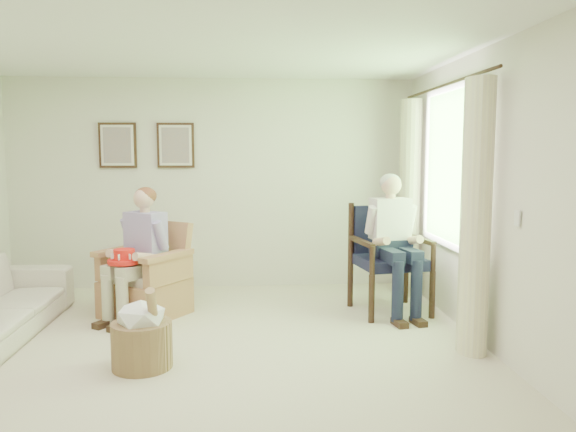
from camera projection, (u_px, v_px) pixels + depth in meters
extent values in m
plane|color=beige|center=(193.00, 369.00, 4.42)|extent=(5.50, 5.50, 0.00)
cube|color=silver|center=(213.00, 184.00, 7.00)|extent=(5.00, 0.04, 2.60)
cube|color=silver|center=(85.00, 297.00, 1.55)|extent=(5.00, 0.04, 2.60)
cube|color=silver|center=(508.00, 203.00, 4.44)|extent=(0.04, 5.50, 2.60)
cube|color=white|center=(187.00, 29.00, 4.12)|extent=(5.00, 5.50, 0.02)
cube|color=#2D6B23|center=(452.00, 167.00, 5.60)|extent=(0.02, 1.40, 1.50)
cube|color=white|center=(453.00, 87.00, 5.51)|extent=(0.04, 1.52, 0.06)
cube|color=white|center=(448.00, 244.00, 5.69)|extent=(0.04, 1.52, 0.06)
cylinder|color=#382114|center=(444.00, 85.00, 5.50)|extent=(0.03, 2.50, 0.03)
cylinder|color=beige|center=(476.00, 218.00, 4.66)|extent=(0.34, 0.34, 2.30)
cylinder|color=beige|center=(409.00, 199.00, 6.61)|extent=(0.34, 0.34, 2.30)
cube|color=#382114|center=(118.00, 145.00, 6.84)|extent=(0.45, 0.03, 0.55)
cube|color=silver|center=(117.00, 145.00, 6.81)|extent=(0.39, 0.01, 0.49)
cube|color=tan|center=(117.00, 145.00, 6.81)|extent=(0.33, 0.01, 0.43)
cube|color=#382114|center=(176.00, 145.00, 6.88)|extent=(0.45, 0.03, 0.55)
cube|color=silver|center=(175.00, 145.00, 6.86)|extent=(0.39, 0.01, 0.49)
cube|color=tan|center=(175.00, 145.00, 6.85)|extent=(0.33, 0.01, 0.43)
cube|color=tan|center=(145.00, 298.00, 5.85)|extent=(0.72, 0.70, 0.38)
cube|color=beige|center=(144.00, 276.00, 5.79)|extent=(0.56, 0.54, 0.09)
cube|color=tan|center=(149.00, 246.00, 6.08)|extent=(0.67, 0.20, 0.56)
cube|color=tan|center=(112.00, 267.00, 5.79)|extent=(0.09, 0.65, 0.27)
cube|color=tan|center=(177.00, 266.00, 5.83)|extent=(0.09, 0.65, 0.27)
cylinder|color=black|center=(365.00, 298.00, 5.63)|extent=(0.06, 0.06, 0.49)
cylinder|color=black|center=(429.00, 296.00, 5.68)|extent=(0.06, 0.06, 0.49)
cylinder|color=black|center=(354.00, 283.00, 6.25)|extent=(0.06, 0.06, 0.49)
cylinder|color=black|center=(412.00, 282.00, 6.29)|extent=(0.06, 0.06, 0.49)
cube|color=#181935|center=(390.00, 262.00, 5.93)|extent=(0.64, 0.62, 0.11)
cube|color=#181935|center=(384.00, 230.00, 6.19)|extent=(0.60, 0.08, 0.55)
cube|color=#C0BA9B|center=(144.00, 261.00, 5.78)|extent=(0.40, 0.26, 0.16)
cube|color=#A190CC|center=(144.00, 234.00, 5.76)|extent=(0.39, 0.24, 0.46)
sphere|color=#DDAD8E|center=(142.00, 198.00, 5.71)|extent=(0.21, 0.21, 0.21)
ellipsoid|color=brown|center=(143.00, 196.00, 5.74)|extent=(0.22, 0.22, 0.18)
cube|color=#C0BA9B|center=(130.00, 271.00, 5.56)|extent=(0.14, 0.44, 0.13)
cube|color=#C0BA9B|center=(150.00, 270.00, 5.57)|extent=(0.14, 0.44, 0.13)
cylinder|color=#C0BA9B|center=(126.00, 302.00, 5.39)|extent=(0.12, 0.12, 0.48)
cylinder|color=#C0BA9B|center=(147.00, 301.00, 5.40)|extent=(0.12, 0.12, 0.48)
cube|color=#171C34|center=(391.00, 247.00, 5.91)|extent=(0.40, 0.26, 0.16)
cube|color=white|center=(391.00, 220.00, 5.90)|extent=(0.39, 0.24, 0.46)
sphere|color=#DDAD8E|center=(392.00, 185.00, 5.84)|extent=(0.21, 0.21, 0.21)
ellipsoid|color=#B7B2AD|center=(391.00, 182.00, 5.87)|extent=(0.22, 0.22, 0.18)
cube|color=#171C34|center=(386.00, 255.00, 5.69)|extent=(0.14, 0.44, 0.13)
cube|color=#171C34|center=(406.00, 255.00, 5.70)|extent=(0.14, 0.44, 0.13)
cylinder|color=#171C34|center=(390.00, 291.00, 5.53)|extent=(0.12, 0.12, 0.61)
cylinder|color=#171C34|center=(410.00, 291.00, 5.54)|extent=(0.12, 0.12, 0.61)
cylinder|color=red|center=(124.00, 261.00, 5.53)|extent=(0.33, 0.33, 0.04)
cylinder|color=red|center=(124.00, 255.00, 5.52)|extent=(0.21, 0.21, 0.12)
cube|color=white|center=(135.00, 255.00, 5.53)|extent=(0.04, 0.01, 0.05)
cube|color=white|center=(133.00, 254.00, 5.61)|extent=(0.03, 0.04, 0.05)
cube|color=white|center=(124.00, 253.00, 5.62)|extent=(0.02, 0.05, 0.05)
cube|color=white|center=(115.00, 254.00, 5.56)|extent=(0.04, 0.03, 0.05)
cube|color=white|center=(113.00, 256.00, 5.47)|extent=(0.04, 0.03, 0.05)
cube|color=white|center=(119.00, 257.00, 5.41)|extent=(0.02, 0.05, 0.05)
cube|color=white|center=(129.00, 257.00, 5.44)|extent=(0.03, 0.04, 0.05)
cylinder|color=tan|center=(142.00, 345.00, 4.42)|extent=(0.60, 0.60, 0.37)
ellipsoid|color=white|center=(141.00, 316.00, 4.40)|extent=(0.42, 0.42, 0.25)
cylinder|color=#A57F56|center=(154.00, 317.00, 4.35)|extent=(0.19, 0.34, 0.55)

